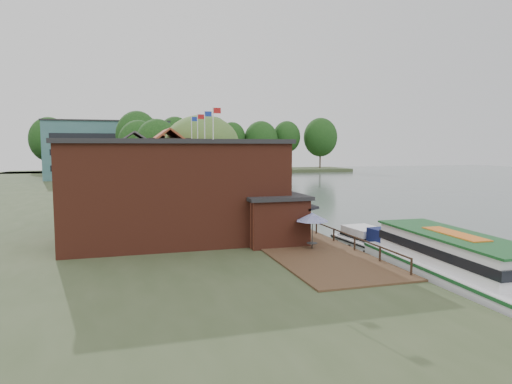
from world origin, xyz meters
TOP-DOWN VIEW (x-y plane):
  - ground at (0.00, 0.00)m, footprint 260.00×260.00m
  - land_bank at (-30.00, 35.00)m, footprint 50.00×140.00m
  - quay_deck at (-8.00, 10.00)m, footprint 6.00×50.00m
  - quay_rail at (-5.30, 10.50)m, footprint 0.20×49.00m
  - pub at (-14.00, -1.00)m, footprint 20.00×11.00m
  - hotel_block at (-22.00, 70.00)m, footprint 25.40×12.40m
  - cottage_a at (-15.00, 14.00)m, footprint 8.60×7.60m
  - cottage_b at (-18.00, 24.00)m, footprint 9.60×8.60m
  - cottage_c at (-14.00, 33.00)m, footprint 7.60×7.60m
  - willow at (-10.50, 19.00)m, footprint 8.60×8.60m
  - umbrella_0 at (-7.76, -6.82)m, footprint 2.19×2.19m
  - umbrella_1 at (-7.43, -4.34)m, footprint 2.02×2.02m
  - umbrella_2 at (-8.00, -0.39)m, footprint 2.07×2.07m
  - umbrella_3 at (-7.60, 2.15)m, footprint 2.34×2.34m
  - umbrella_4 at (-8.03, 4.49)m, footprint 2.24×2.24m
  - umbrella_5 at (-7.65, 8.94)m, footprint 2.21×2.21m
  - cruiser_0 at (-2.52, -5.91)m, footprint 3.71×9.44m
  - cruiser_1 at (-3.69, 12.06)m, footprint 5.96×10.58m
  - cruiser_2 at (-2.14, 22.87)m, footprint 4.33×9.95m
  - tour_boat at (-2.52, -14.49)m, footprint 4.63×14.54m
  - swan at (-1.90, -13.67)m, footprint 0.44×0.44m
  - bank_tree_0 at (-13.86, 41.53)m, footprint 6.98×6.98m
  - bank_tree_1 at (-16.56, 48.04)m, footprint 6.95×6.95m
  - bank_tree_2 at (-16.45, 56.32)m, footprint 7.98×7.98m
  - bank_tree_3 at (-16.34, 79.85)m, footprint 8.69×8.69m
  - bank_tree_4 at (-10.69, 85.30)m, footprint 7.11×7.11m
  - bank_tree_5 at (-16.06, 95.52)m, footprint 8.92×8.92m

SIDE VIEW (x-z plane):
  - ground at x=0.00m, z-range 0.00..0.00m
  - swan at x=-1.90m, z-range 0.00..0.44m
  - land_bank at x=-30.00m, z-range 0.00..1.00m
  - quay_deck at x=-8.00m, z-range 1.00..1.10m
  - cruiser_0 at x=-2.52m, z-range 0.00..2.21m
  - cruiser_2 at x=-2.14m, z-range 0.00..2.32m
  - cruiser_1 at x=-3.69m, z-range 0.00..2.45m
  - quay_rail at x=-5.30m, z-range 1.00..2.00m
  - tour_boat at x=-2.52m, z-range 0.00..3.14m
  - umbrella_0 at x=-7.76m, z-range 1.10..3.48m
  - umbrella_1 at x=-7.43m, z-range 1.10..3.48m
  - umbrella_2 at x=-8.00m, z-range 1.10..3.48m
  - umbrella_3 at x=-7.60m, z-range 1.10..3.48m
  - umbrella_4 at x=-8.03m, z-range 1.10..3.48m
  - umbrella_5 at x=-7.65m, z-range 1.10..3.48m
  - pub at x=-14.00m, z-range 1.00..8.30m
  - cottage_a at x=-15.00m, z-range 1.00..9.50m
  - cottage_b at x=-18.00m, z-range 1.00..9.50m
  - cottage_c at x=-14.00m, z-range 1.00..9.50m
  - willow at x=-10.50m, z-range 1.00..11.43m
  - bank_tree_0 at x=-13.86m, z-range 1.00..12.27m
  - bank_tree_1 at x=-16.56m, z-range 1.00..12.39m
  - bank_tree_4 at x=-10.69m, z-range 1.00..12.57m
  - hotel_block at x=-22.00m, z-range 1.00..13.30m
  - bank_tree_3 at x=-16.34m, z-range 1.00..13.90m
  - bank_tree_2 at x=-16.45m, z-range 1.00..14.59m
  - bank_tree_5 at x=-16.06m, z-range 1.00..14.99m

